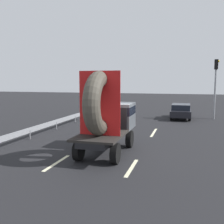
{
  "coord_description": "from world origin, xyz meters",
  "views": [
    {
      "loc": [
        3.3,
        -12.23,
        3.56
      ],
      "look_at": [
        -0.39,
        0.69,
        1.93
      ],
      "focal_mm": 41.69,
      "sensor_mm": 36.0,
      "label": 1
    }
  ],
  "objects": [
    {
      "name": "traffic_light",
      "position": [
        5.87,
        13.51,
        3.6
      ],
      "size": [
        0.42,
        0.36,
        5.48
      ],
      "color": "gray",
      "rests_on": "ground_plane"
    },
    {
      "name": "guardrail",
      "position": [
        -5.81,
        3.06,
        0.53
      ],
      "size": [
        0.1,
        13.5,
        0.71
      ],
      "color": "gray",
      "rests_on": "ground_plane"
    },
    {
      "name": "lane_dash_left_far",
      "position": [
        -2.02,
        5.29,
        0.0
      ],
      "size": [
        0.16,
        2.73,
        0.01
      ],
      "primitive_type": "cube",
      "rotation": [
        0.0,
        0.0,
        1.57
      ],
      "color": "beige",
      "rests_on": "ground_plane"
    },
    {
      "name": "distant_sedan",
      "position": [
        2.88,
        12.82,
        0.74
      ],
      "size": [
        1.81,
        4.22,
        1.38
      ],
      "color": "black",
      "rests_on": "ground_plane"
    },
    {
      "name": "flatbed_truck",
      "position": [
        -0.39,
        -0.17,
        1.9
      ],
      "size": [
        2.02,
        4.78,
        3.99
      ],
      "color": "black",
      "rests_on": "ground_plane"
    },
    {
      "name": "ground_plane",
      "position": [
        0.0,
        0.0,
        0.0
      ],
      "size": [
        120.0,
        120.0,
        0.0
      ],
      "primitive_type": "plane",
      "color": "black"
    },
    {
      "name": "lane_dash_left_near",
      "position": [
        -2.02,
        -2.35,
        0.0
      ],
      "size": [
        0.16,
        2.31,
        0.01
      ],
      "primitive_type": "cube",
      "rotation": [
        0.0,
        0.0,
        1.57
      ],
      "color": "beige",
      "rests_on": "ground_plane"
    },
    {
      "name": "lane_dash_right_near",
      "position": [
        1.25,
        -2.1,
        0.0
      ],
      "size": [
        0.16,
        2.26,
        0.01
      ],
      "primitive_type": "cube",
      "rotation": [
        0.0,
        0.0,
        1.57
      ],
      "color": "beige",
      "rests_on": "ground_plane"
    },
    {
      "name": "lane_dash_right_far",
      "position": [
        1.25,
        5.48,
        0.0
      ],
      "size": [
        0.16,
        2.93,
        0.01
      ],
      "primitive_type": "cube",
      "rotation": [
        0.0,
        0.0,
        1.57
      ],
      "color": "beige",
      "rests_on": "ground_plane"
    }
  ]
}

